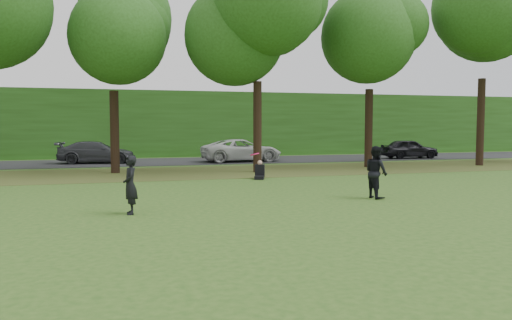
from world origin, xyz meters
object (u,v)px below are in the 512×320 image
(player_right, at_px, (376,172))
(frisbee, at_px, (255,154))
(player_left, at_px, (130,185))
(seated_person, at_px, (260,172))

(player_right, relative_size, frisbee, 4.82)
(player_left, height_order, seated_person, player_left)
(frisbee, distance_m, seated_person, 7.46)
(player_right, height_order, seated_person, player_right)
(player_right, relative_size, seated_person, 2.08)
(player_left, relative_size, seated_person, 1.91)
(player_left, bearing_deg, seated_person, 139.14)
(player_left, relative_size, player_right, 0.92)
(player_left, xyz_separation_m, player_right, (7.88, 0.78, 0.07))
(player_left, bearing_deg, player_right, 92.91)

